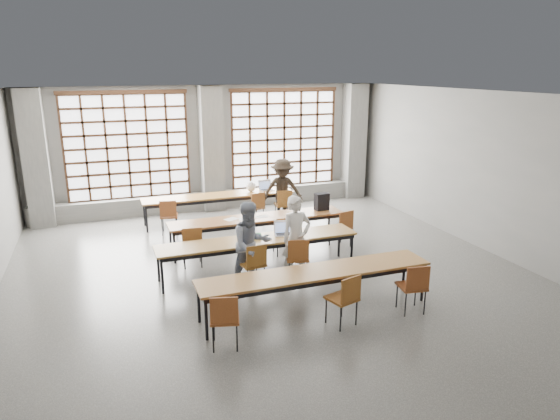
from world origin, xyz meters
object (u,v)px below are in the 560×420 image
Objects in this scene: desk_row_a at (219,197)px; chair_back_left at (169,213)px; student_back at (282,190)px; chair_front_right at (298,255)px; desk_row_d at (316,275)px; chair_mid_right at (343,225)px; chair_near_right at (414,284)px; phone at (269,239)px; chair_near_mid at (345,295)px; student_female at (251,245)px; plastic_bag at (251,186)px; laptop_front at (283,231)px; backpack at (322,202)px; chair_mid_left at (192,242)px; chair_front_left at (254,261)px; chair_back_mid at (256,205)px; red_pouch at (225,315)px; chair_near_left at (224,316)px; laptop_back at (266,188)px; student_male at (296,238)px; desk_row_b at (258,220)px; chair_back_right at (284,202)px; mouse at (303,233)px; green_box at (255,236)px; desk_row_c at (258,242)px; chair_mid_centre at (284,232)px.

chair_back_left is at bearing -156.08° from desk_row_a.
chair_back_left is 0.53× the size of student_back.
desk_row_d is at bearing -97.78° from chair_front_right.
chair_near_right is (-0.35, -3.27, 0.00)m from chair_mid_right.
chair_near_mid is at bearing -79.25° from phone.
student_female is 5.70× the size of plastic_bag.
laptop_front is 2.00m from backpack.
chair_mid_left and chair_front_left have the same top height.
chair_back_mid is at bearing -37.44° from desk_row_a.
chair_back_left is at bearing 90.34° from red_pouch.
chair_near_right is (3.21, -0.00, 0.00)m from chair_near_left.
red_pouch is (-3.54, -3.19, -0.04)m from chair_mid_right.
chair_mid_right reaches higher than phone.
student_female is at bearing -108.73° from chair_back_mid.
laptop_back is at bearing 105.07° from chair_mid_right.
plastic_bag is at bearing -172.36° from laptop_back.
desk_row_b is at bearing 88.14° from student_male.
student_female is 0.97× the size of student_back.
chair_front_left and chair_near_mid have the same top height.
chair_back_mid is 1.00× the size of chair_front_right.
chair_front_left is at bearing 116.40° from chair_near_mid.
chair_mid_left is 3.30m from backpack.
chair_back_right is at bearing 61.53° from red_pouch.
student_back is at bearing 77.00° from mouse.
laptop_front is at bearing 86.61° from student_male.
green_box is (1.26, 2.57, 0.24)m from chair_near_left.
green_box is at bearing -177.37° from laptop_front.
student_male reaches higher than chair_back_left.
red_pouch is (-2.24, -2.39, -0.25)m from mouse.
red_pouch is at bearing -110.33° from plastic_bag.
desk_row_d is 16.00× the size of green_box.
student_back is at bearing 75.78° from desk_row_d.
plastic_bag is (2.17, 2.97, 0.34)m from chair_mid_left.
chair_back_right is 4.20m from chair_front_left.
chair_mid_left is at bearing 146.84° from phone.
desk_row_c is at bearing -110.68° from laptop_back.
chair_near_mid is 2.44m from phone.
desk_row_c is 10.00× the size of backpack.
chair_near_right is at bearing -52.79° from green_box.
phone is at bearing -151.54° from laptop_front.
backpack reaches higher than mouse.
chair_back_mid and chair_near_mid have the same top height.
chair_near_right is at bearing -59.93° from chair_back_left.
chair_near_mid is (-1.62, -3.27, 0.00)m from chair_mid_right.
chair_back_left is 1.00× the size of chair_front_right.
chair_mid_centre is 1.44m from backpack.
student_female reaches higher than phone.
phone is at bearing -33.16° from chair_mid_left.
chair_back_mid is at bearing 68.13° from red_pouch.
laptop_back is 4.11m from phone.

